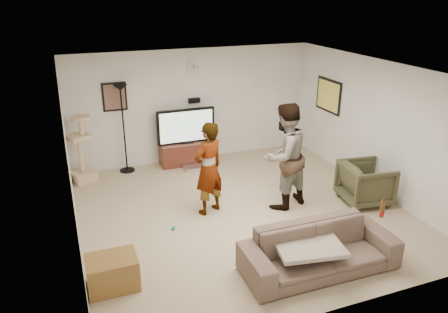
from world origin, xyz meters
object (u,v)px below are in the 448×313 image
object	(u,v)px
tv	(186,126)
armchair	(366,183)
cat_tree	(80,149)
side_table	(112,272)
beer_bottle	(382,209)
tv_stand	(187,153)
person_right	(284,156)
floor_lamp	(124,129)
sofa	(319,250)
person_left	(209,169)

from	to	relation	value
tv	armchair	world-z (taller)	tv
cat_tree	armchair	bearing A→B (deg)	-30.79
armchair	side_table	size ratio (longest dim) A/B	1.28
side_table	beer_bottle	bearing A→B (deg)	-9.75
tv_stand	person_right	distance (m)	2.86
beer_bottle	floor_lamp	bearing A→B (deg)	123.18
tv	person_right	distance (m)	2.77
tv_stand	floor_lamp	distance (m)	1.50
tv_stand	beer_bottle	size ratio (longest dim) A/B	4.75
sofa	person_right	bearing A→B (deg)	77.92
floor_lamp	person_right	distance (m)	3.52
person_right	armchair	xyz separation A→B (m)	(1.48, -0.42, -0.57)
sofa	person_left	bearing A→B (deg)	113.10
tv	sofa	xyz separation A→B (m)	(0.60, -4.46, -0.56)
sofa	armchair	size ratio (longest dim) A/B	2.60
person_right	armchair	bearing A→B (deg)	145.72
armchair	person_right	bearing A→B (deg)	81.93
side_table	cat_tree	bearing A→B (deg)	91.81
tv_stand	sofa	bearing A→B (deg)	-82.29
tv	side_table	size ratio (longest dim) A/B	1.96
tv_stand	person_left	bearing A→B (deg)	-96.79
tv	person_left	world-z (taller)	person_left
armchair	tv_stand	bearing A→B (deg)	47.95
cat_tree	sofa	bearing A→B (deg)	-56.44
armchair	side_table	xyz separation A→B (m)	(-4.65, -0.83, -0.16)
cat_tree	side_table	bearing A→B (deg)	-88.19
tv	person_left	size ratio (longest dim) A/B	0.78
tv_stand	cat_tree	xyz separation A→B (m)	(-2.25, -0.15, 0.45)
tv	beer_bottle	xyz separation A→B (m)	(1.61, -4.46, -0.11)
person_left	armchair	xyz separation A→B (m)	(2.79, -0.67, -0.44)
sofa	side_table	xyz separation A→B (m)	(-2.74, 0.64, -0.10)
cat_tree	sofa	size ratio (longest dim) A/B	0.64
cat_tree	person_left	distance (m)	2.94
tv	person_right	size ratio (longest dim) A/B	0.67
tv_stand	cat_tree	bearing A→B (deg)	-176.12
tv_stand	person_left	size ratio (longest dim) A/B	0.72
cat_tree	armchair	world-z (taller)	cat_tree
tv_stand	floor_lamp	bearing A→B (deg)	178.45
cat_tree	armchair	size ratio (longest dim) A/B	1.66
person_left	armchair	size ratio (longest dim) A/B	1.97
cat_tree	person_left	bearing A→B (deg)	-47.64
person_right	side_table	distance (m)	3.49
tv	floor_lamp	size ratio (longest dim) A/B	0.69
floor_lamp	beer_bottle	distance (m)	5.38
tv	floor_lamp	distance (m)	1.34
cat_tree	side_table	distance (m)	3.70
tv_stand	sofa	xyz separation A→B (m)	(0.60, -4.46, 0.07)
person_right	beer_bottle	distance (m)	1.99
tv_stand	sofa	size ratio (longest dim) A/B	0.54
sofa	side_table	world-z (taller)	sofa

